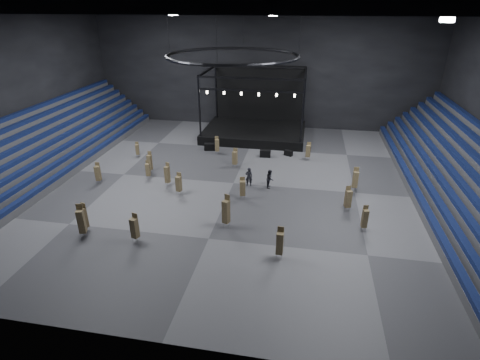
% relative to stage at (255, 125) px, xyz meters
% --- Properties ---
extents(floor, '(50.00, 50.00, 0.00)m').
position_rel_stage_xyz_m(floor, '(-0.00, -16.24, -1.45)').
color(floor, '#575659').
rests_on(floor, ground).
extents(wall_back, '(50.00, 0.20, 18.00)m').
position_rel_stage_xyz_m(wall_back, '(-0.00, 4.76, 7.55)').
color(wall_back, black).
rests_on(wall_back, ground).
extents(wall_front, '(50.00, 0.20, 18.00)m').
position_rel_stage_xyz_m(wall_front, '(-0.00, -37.24, 7.55)').
color(wall_front, black).
rests_on(wall_front, ground).
extents(wall_left, '(0.20, 42.00, 18.00)m').
position_rel_stage_xyz_m(wall_left, '(-25.00, -16.24, 7.55)').
color(wall_left, black).
rests_on(wall_left, ground).
extents(bleachers_left, '(7.20, 40.00, 6.40)m').
position_rel_stage_xyz_m(bleachers_left, '(-22.94, -16.24, 0.28)').
color(bleachers_left, '#4A4A4D').
rests_on(bleachers_left, floor).
extents(bleachers_right, '(7.20, 40.00, 6.40)m').
position_rel_stage_xyz_m(bleachers_right, '(22.94, -16.24, 0.28)').
color(bleachers_right, '#4A4A4D').
rests_on(bleachers_right, floor).
extents(stage, '(14.00, 10.00, 9.20)m').
position_rel_stage_xyz_m(stage, '(0.00, 0.00, 0.00)').
color(stage, black).
rests_on(stage, floor).
extents(truss_ring, '(12.30, 12.30, 5.15)m').
position_rel_stage_xyz_m(truss_ring, '(-0.00, -16.24, 11.55)').
color(truss_ring, black).
rests_on(truss_ring, ceiling).
extents(roof_girders, '(49.00, 30.35, 0.70)m').
position_rel_stage_xyz_m(roof_girders, '(-0.00, -16.24, 15.75)').
color(roof_girders, black).
rests_on(roof_girders, ceiling).
extents(floodlights, '(28.60, 16.60, 0.25)m').
position_rel_stage_xyz_m(floodlights, '(-0.00, -20.24, 15.15)').
color(floodlights, white).
rests_on(floodlights, roof_girders).
extents(flight_case_left, '(1.44, 0.87, 0.90)m').
position_rel_stage_xyz_m(flight_case_left, '(-4.93, -7.16, -1.00)').
color(flight_case_left, black).
rests_on(flight_case_left, floor).
extents(flight_case_mid, '(1.36, 0.74, 0.88)m').
position_rel_stage_xyz_m(flight_case_mid, '(2.44, -8.22, -1.01)').
color(flight_case_mid, black).
rests_on(flight_case_mid, floor).
extents(flight_case_right, '(1.14, 0.89, 0.68)m').
position_rel_stage_xyz_m(flight_case_right, '(5.25, -7.24, -1.11)').
color(flight_case_right, black).
rests_on(flight_case_right, floor).
extents(chair_stack_0, '(0.52, 0.52, 1.93)m').
position_rel_stage_xyz_m(chair_stack_0, '(-13.12, -11.01, -0.43)').
color(chair_stack_0, silver).
rests_on(chair_stack_0, floor).
extents(chair_stack_1, '(0.57, 0.57, 2.33)m').
position_rel_stage_xyz_m(chair_stack_1, '(-4.84, -19.71, -0.22)').
color(chair_stack_1, silver).
rests_on(chair_stack_1, floor).
extents(chair_stack_2, '(0.51, 0.51, 2.37)m').
position_rel_stage_xyz_m(chair_stack_2, '(-14.00, -18.83, -0.22)').
color(chair_stack_2, silver).
rests_on(chair_stack_2, floor).
extents(chair_stack_3, '(0.59, 0.59, 2.62)m').
position_rel_stage_xyz_m(chair_stack_3, '(-10.44, -27.47, -0.11)').
color(chair_stack_3, silver).
rests_on(chair_stack_3, floor).
extents(chair_stack_4, '(0.60, 0.60, 2.22)m').
position_rel_stage_xyz_m(chair_stack_4, '(7.65, -8.22, -0.26)').
color(chair_stack_4, silver).
rests_on(chair_stack_4, floor).
extents(chair_stack_5, '(0.55, 0.55, 2.57)m').
position_rel_stage_xyz_m(chair_stack_5, '(-6.65, -18.00, -0.14)').
color(chair_stack_5, silver).
rests_on(chair_stack_5, floor).
extents(chair_stack_6, '(0.53, 0.53, 2.65)m').
position_rel_stage_xyz_m(chair_stack_6, '(5.86, -28.22, -0.09)').
color(chair_stack_6, silver).
rests_on(chair_stack_6, floor).
extents(chair_stack_7, '(0.63, 0.63, 2.27)m').
position_rel_stage_xyz_m(chair_stack_7, '(-3.68, -8.22, -0.26)').
color(chair_stack_7, silver).
rests_on(chair_stack_7, floor).
extents(chair_stack_8, '(0.53, 0.53, 2.55)m').
position_rel_stage_xyz_m(chair_stack_8, '(12.44, -15.77, -0.12)').
color(chair_stack_8, silver).
rests_on(chair_stack_8, floor).
extents(chair_stack_9, '(0.63, 0.63, 2.28)m').
position_rel_stage_xyz_m(chair_stack_9, '(1.54, -19.50, -0.24)').
color(chair_stack_9, silver).
rests_on(chair_stack_9, floor).
extents(chair_stack_10, '(0.68, 0.68, 3.03)m').
position_rel_stage_xyz_m(chair_stack_10, '(1.04, -24.69, 0.08)').
color(chair_stack_10, silver).
rests_on(chair_stack_10, floor).
extents(chair_stack_11, '(0.65, 0.65, 2.96)m').
position_rel_stage_xyz_m(chair_stack_11, '(-10.16, -28.22, 0.05)').
color(chair_stack_11, silver).
rests_on(chair_stack_11, floor).
extents(chair_stack_12, '(0.51, 0.51, 2.37)m').
position_rel_stage_xyz_m(chair_stack_12, '(12.51, -23.25, -0.24)').
color(chair_stack_12, silver).
rests_on(chair_stack_12, floor).
extents(chair_stack_13, '(0.65, 0.65, 2.46)m').
position_rel_stage_xyz_m(chair_stack_13, '(11.41, -20.05, -0.16)').
color(chair_stack_13, silver).
rests_on(chair_stack_13, floor).
extents(chair_stack_14, '(0.57, 0.57, 2.31)m').
position_rel_stage_xyz_m(chair_stack_14, '(-0.65, -12.03, -0.23)').
color(chair_stack_14, silver).
rests_on(chair_stack_14, floor).
extents(chair_stack_15, '(0.61, 0.61, 2.53)m').
position_rel_stage_xyz_m(chair_stack_15, '(-5.64, -28.13, -0.13)').
color(chair_stack_15, silver).
rests_on(chair_stack_15, floor).
extents(chair_stack_16, '(0.47, 0.47, 2.51)m').
position_rel_stage_xyz_m(chair_stack_16, '(-9.74, -15.20, -0.17)').
color(chair_stack_16, silver).
rests_on(chair_stack_16, floor).
extents(chair_stack_17, '(0.50, 0.50, 2.09)m').
position_rel_stage_xyz_m(chair_stack_17, '(-9.32, -16.74, -0.35)').
color(chair_stack_17, silver).
rests_on(chair_stack_17, floor).
extents(man_center, '(0.81, 0.60, 2.04)m').
position_rel_stage_xyz_m(man_center, '(1.70, -16.53, -0.43)').
color(man_center, black).
rests_on(man_center, floor).
extents(crew_member, '(0.79, 0.99, 1.96)m').
position_rel_stage_xyz_m(crew_member, '(3.89, -16.51, -0.47)').
color(crew_member, black).
rests_on(crew_member, floor).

